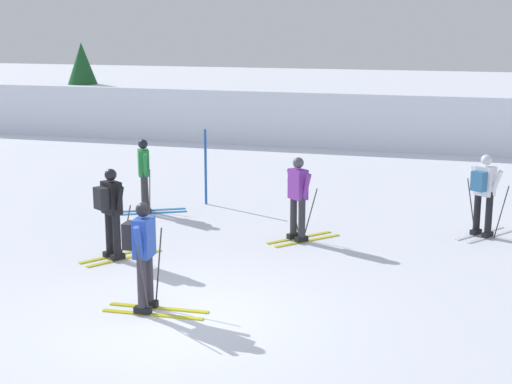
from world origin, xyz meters
name	(u,v)px	position (x,y,z in m)	size (l,w,h in m)	color
ground_plane	(172,319)	(0.00, 0.00, 0.00)	(120.00, 120.00, 0.00)	silver
far_snow_ridge	(367,111)	(0.00, 19.43, 0.96)	(80.00, 7.26, 1.92)	silver
skier_white	(484,191)	(4.37, 5.93, 0.96)	(1.22, 1.52, 1.71)	silver
skier_blue	(143,251)	(-0.52, 0.18, 0.96)	(1.62, 1.00, 1.71)	gold
skier_black	(111,209)	(-2.19, 2.41, 0.95)	(1.18, 1.54, 1.71)	gold
skier_green	(144,174)	(-3.10, 5.84, 0.92)	(1.58, 1.10, 1.71)	#237AC6
skier_purple	(298,197)	(0.83, 4.57, 0.92)	(1.32, 1.46, 1.71)	gold
trail_marker_pole	(206,167)	(-2.04, 7.01, 0.91)	(0.06, 0.06, 1.82)	#1E56AD
conifer_far_right	(83,80)	(-10.76, 16.91, 2.09)	(2.04, 2.04, 3.52)	#513823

